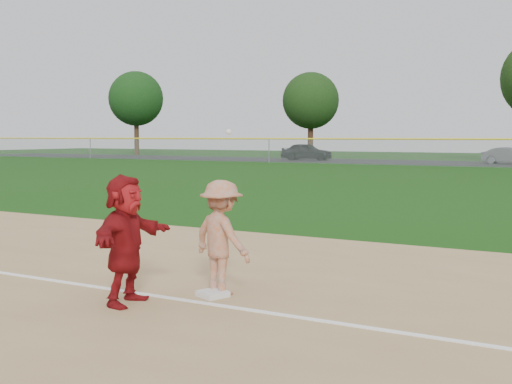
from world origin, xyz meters
The scene contains 9 objects.
ground centered at (0.00, 0.00, 0.00)m, with size 160.00×160.00×0.00m, color #123E0C.
foul_line centered at (0.00, -0.80, 0.03)m, with size 60.00×0.10×0.01m, color white.
first_base centered at (0.39, -0.44, 0.06)m, with size 0.35×0.35×0.08m, color silver.
base_runner centered at (-0.40, -1.30, 0.87)m, with size 1.58×0.50×1.71m, color maroon.
car_left centered at (-19.31, 46.15, 0.80)m, with size 1.86×4.63×1.58m, color black.
car_mid centered at (-1.86, 46.21, 0.67)m, with size 1.40×4.00×1.32m, color #515358.
first_base_play centered at (0.41, -0.24, 0.82)m, with size 1.16×0.88×2.30m.
tree_0 centered at (-44.00, 52.00, 6.59)m, with size 6.40×6.40×9.81m.
tree_1 centered at (-22.00, 53.00, 5.83)m, with size 5.80×5.80×8.75m.
Camera 1 is at (5.09, -7.73, 2.22)m, focal length 45.00 mm.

